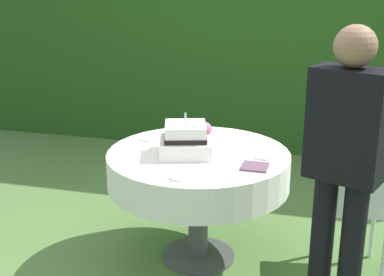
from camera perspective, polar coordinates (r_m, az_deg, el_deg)
ground_plane at (r=3.61m, az=0.65°, el=-12.73°), size 20.00×20.00×0.00m
foliage_hedge at (r=5.60m, az=7.25°, el=13.93°), size 6.30×0.64×2.93m
cake_table at (r=3.33m, az=0.69°, el=-3.46°), size 1.15×1.15×0.74m
wedding_cake at (r=3.24m, az=-0.61°, el=-0.20°), size 0.39×0.39×0.27m
serving_plate_near at (r=3.56m, az=-4.60°, el=-0.02°), size 0.14×0.14×0.01m
serving_plate_far at (r=3.23m, az=7.97°, el=-2.01°), size 0.13×0.13×0.01m
serving_plate_left at (r=2.89m, az=-1.34°, el=-4.30°), size 0.11×0.11×0.01m
napkin_stack at (r=3.06m, az=6.83°, el=-3.09°), size 0.15×0.15×0.01m
garden_chair at (r=3.31m, az=17.76°, el=-6.06°), size 0.46×0.46×0.89m
standing_person at (r=2.68m, az=16.19°, el=-2.66°), size 0.41×0.32×1.60m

